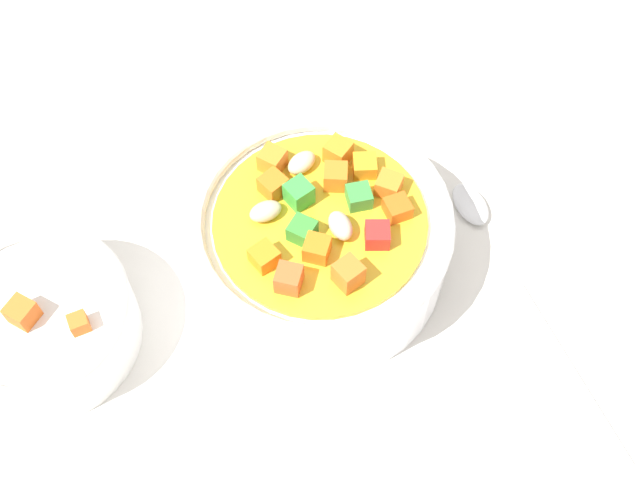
# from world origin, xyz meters

# --- Properties ---
(ground_plane) EXTENTS (1.40, 1.40, 0.02)m
(ground_plane) POSITION_xyz_m (0.00, 0.00, -0.01)
(ground_plane) COLOR silver
(soup_bowl_main) EXTENTS (0.16, 0.16, 0.07)m
(soup_bowl_main) POSITION_xyz_m (-0.00, -0.00, 0.03)
(soup_bowl_main) COLOR white
(soup_bowl_main) RESTS_ON ground_plane
(spoon) EXTENTS (0.11, 0.19, 0.01)m
(spoon) POSITION_xyz_m (-0.13, 0.01, 0.00)
(spoon) COLOR silver
(spoon) RESTS_ON ground_plane
(side_bowl_small) EXTENTS (0.11, 0.11, 0.05)m
(side_bowl_small) POSITION_xyz_m (0.16, 0.06, 0.02)
(side_bowl_small) COLOR white
(side_bowl_small) RESTS_ON ground_plane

